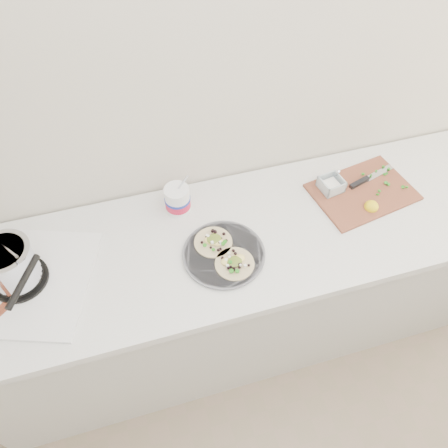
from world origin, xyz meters
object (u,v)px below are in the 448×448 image
object	(u,v)px
stove	(15,271)
cutboard	(361,189)
taco_plate	(224,253)
tub	(178,198)
bacon_plate	(7,307)

from	to	relation	value
stove	cutboard	bearing A→B (deg)	21.67
stove	taco_plate	distance (m)	0.75
stove	tub	xyz separation A→B (m)	(0.62, 0.18, -0.01)
cutboard	bacon_plate	size ratio (longest dim) A/B	1.92
cutboard	bacon_plate	bearing A→B (deg)	176.38
taco_plate	tub	bearing A→B (deg)	112.76
bacon_plate	taco_plate	bearing A→B (deg)	0.29
taco_plate	tub	distance (m)	0.30
cutboard	bacon_plate	xyz separation A→B (m)	(-1.44, -0.16, -0.01)
stove	taco_plate	xyz separation A→B (m)	(0.74, -0.09, -0.06)
taco_plate	cutboard	bearing A→B (deg)	13.24
stove	taco_plate	world-z (taller)	stove
cutboard	tub	bearing A→B (deg)	161.45
bacon_plate	stove	bearing A→B (deg)	61.39
tub	bacon_plate	distance (m)	0.73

